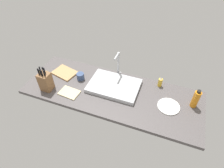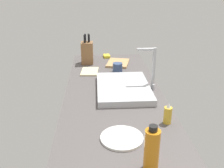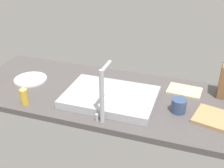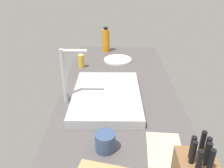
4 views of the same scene
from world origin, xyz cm
name	(u,v)px [view 1 (image 1 of 4)]	position (x,y,z in cm)	size (l,w,h in cm)	color
countertop_slab	(112,93)	(0.00, 0.00, 1.75)	(181.90, 66.12, 3.50)	#514C4C
sink_basin	(114,86)	(0.39, 6.78, 5.65)	(51.90, 35.91, 4.29)	#B7BABF
faucet	(118,63)	(-2.87, 26.76, 20.61)	(5.50, 13.43, 29.49)	#B7BABF
knife_block	(46,81)	(-63.92, -19.43, 13.91)	(11.29, 10.68, 26.62)	brown
cutting_board	(65,73)	(-60.31, 8.47, 4.40)	(25.50, 18.51, 1.80)	tan
soap_bottle	(160,82)	(44.30, 25.96, 8.65)	(4.39, 4.39, 12.09)	gold
water_bottle	(196,99)	(79.14, 9.65, 12.94)	(6.25, 6.25, 20.36)	orange
dinner_plate	(168,107)	(57.61, -0.33, 4.10)	(21.02, 21.02, 1.20)	white
dish_towel	(69,93)	(-39.68, -17.14, 4.10)	(19.87, 13.63, 1.20)	beige
coffee_mug	(80,76)	(-38.69, 6.16, 7.33)	(8.09, 8.09, 7.66)	#384C75
dish_sponge	(43,73)	(-82.42, -0.93, 4.70)	(9.00, 6.00, 2.40)	yellow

